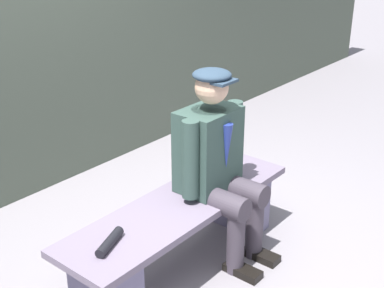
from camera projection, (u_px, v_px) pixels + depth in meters
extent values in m
plane|color=gray|center=(182.00, 264.00, 3.28)|extent=(30.00, 30.00, 0.00)
cube|color=slate|center=(181.00, 206.00, 3.11)|extent=(1.67, 0.47, 0.04)
cube|color=slate|center=(239.00, 199.00, 3.64)|extent=(0.19, 0.40, 0.40)
cube|color=slate|center=(105.00, 288.00, 2.75)|extent=(0.19, 0.40, 0.40)
cube|color=#324942|center=(208.00, 149.00, 3.19)|extent=(0.38, 0.27, 0.52)
cylinder|color=#1E2338|center=(209.00, 114.00, 3.10)|extent=(0.21, 0.21, 0.06)
cone|color=navy|center=(227.00, 146.00, 3.08)|extent=(0.07, 0.07, 0.29)
sphere|color=#DBAD8C|center=(212.00, 87.00, 3.02)|extent=(0.20, 0.20, 0.20)
ellipsoid|color=#2A3C4F|center=(212.00, 75.00, 2.99)|extent=(0.23, 0.23, 0.07)
cube|color=#2A3C4F|center=(224.00, 82.00, 2.94)|extent=(0.16, 0.09, 0.02)
cylinder|color=#423A44|center=(236.00, 188.00, 3.28)|extent=(0.15, 0.42, 0.15)
cylinder|color=#423A44|center=(255.00, 226.00, 3.28)|extent=(0.11, 0.11, 0.45)
cube|color=black|center=(261.00, 255.00, 3.32)|extent=(0.10, 0.24, 0.05)
cylinder|color=#324942|center=(234.00, 137.00, 3.31)|extent=(0.10, 0.11, 0.49)
cylinder|color=#423A44|center=(217.00, 200.00, 3.13)|extent=(0.15, 0.42, 0.15)
cylinder|color=#423A44|center=(236.00, 240.00, 3.13)|extent=(0.11, 0.11, 0.45)
cube|color=black|center=(243.00, 271.00, 3.17)|extent=(0.10, 0.24, 0.05)
cylinder|color=#324942|center=(190.00, 160.00, 3.00)|extent=(0.11, 0.11, 0.49)
cylinder|color=black|center=(110.00, 242.00, 2.67)|extent=(0.24, 0.13, 0.05)
cube|color=#4C5648|center=(15.00, 79.00, 3.87)|extent=(12.00, 0.24, 1.83)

